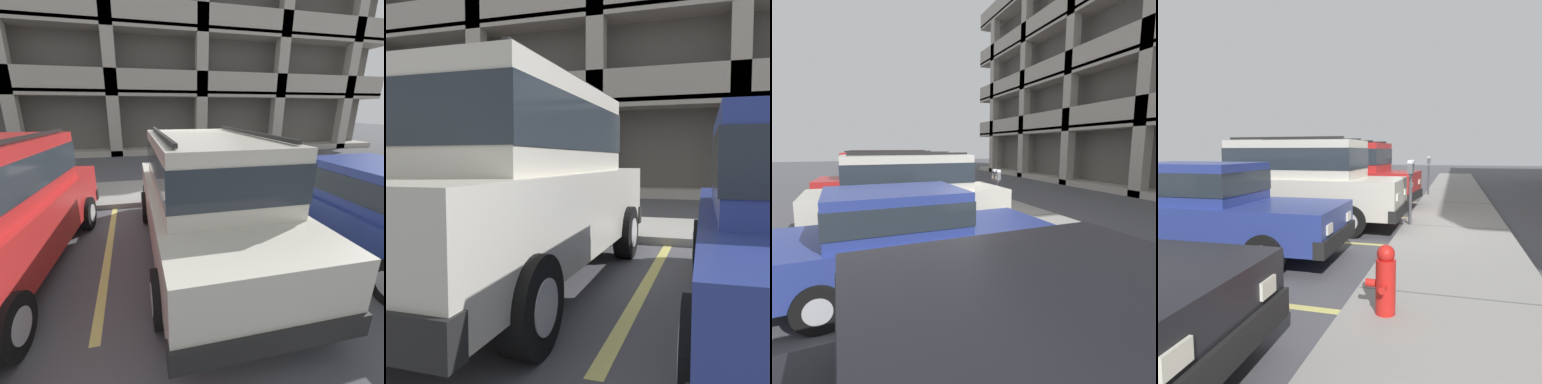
# 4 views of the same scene
# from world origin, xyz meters

# --- Properties ---
(ground_plane) EXTENTS (80.00, 80.00, 0.10)m
(ground_plane) POSITION_xyz_m (0.00, 0.00, -0.05)
(ground_plane) COLOR #4C4C51
(sidewalk) EXTENTS (40.00, 2.20, 0.12)m
(sidewalk) POSITION_xyz_m (0.00, 1.30, 0.06)
(sidewalk) COLOR gray
(sidewalk) RESTS_ON ground_plane
(parking_stall_lines) EXTENTS (12.05, 4.80, 0.01)m
(parking_stall_lines) POSITION_xyz_m (1.49, -1.40, 0.00)
(parking_stall_lines) COLOR #DBD16B
(parking_stall_lines) RESTS_ON ground_plane
(silver_suv) EXTENTS (2.04, 4.79, 2.03)m
(silver_suv) POSITION_xyz_m (0.14, -2.19, 1.09)
(silver_suv) COLOR beige
(silver_suv) RESTS_ON ground_plane
(parking_meter_near) EXTENTS (0.35, 0.12, 1.42)m
(parking_meter_near) POSITION_xyz_m (-0.07, 0.35, 1.18)
(parking_meter_near) COLOR #47474C
(parking_meter_near) RESTS_ON sidewalk
(parking_garage) EXTENTS (32.00, 10.00, 13.25)m
(parking_garage) POSITION_xyz_m (-1.76, 13.30, 6.03)
(parking_garage) COLOR #5C5851
(parking_garage) RESTS_ON ground_plane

